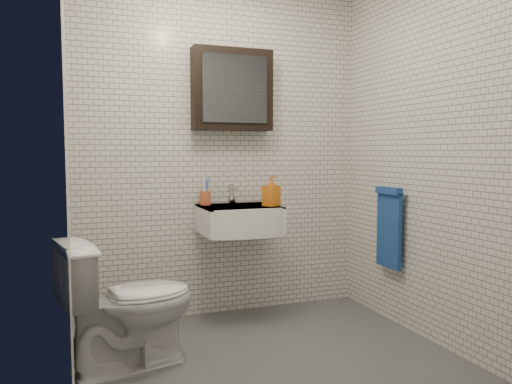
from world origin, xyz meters
The scene contains 9 objects.
ground centered at (0.00, 0.00, 0.01)m, with size 2.20×2.00×0.01m, color #4A4C52.
room_shell centered at (0.00, 0.00, 1.47)m, with size 2.22×2.02×2.51m.
washbasin centered at (0.05, 0.73, 0.76)m, with size 0.55×0.50×0.20m.
faucet centered at (0.05, 0.93, 0.92)m, with size 0.06×0.20×0.15m.
mirror_cabinet centered at (0.05, 0.93, 1.70)m, with size 0.60×0.15×0.60m.
towel_rail centered at (1.04, 0.35, 0.72)m, with size 0.09×0.30×0.58m.
toothbrush_cup centered at (-0.16, 0.92, 0.91)m, with size 0.10×0.10×0.23m.
soap_bottle centered at (0.27, 0.68, 0.96)m, with size 0.10×0.10×0.22m, color #E35B17.
toilet centered at (-0.80, 0.22, 0.38)m, with size 0.43×0.75×0.76m, color white.
Camera 1 is at (-1.08, -2.65, 1.24)m, focal length 35.00 mm.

